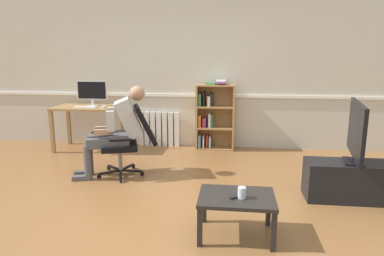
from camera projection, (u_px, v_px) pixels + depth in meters
ground_plane at (169, 206)px, 3.74m from camera, size 18.00×18.00×0.00m
back_wall at (196, 71)px, 6.04m from camera, size 12.00×0.13×2.70m
computer_desk at (88, 113)px, 5.91m from camera, size 1.11×0.68×0.76m
imac_monitor at (92, 91)px, 5.91m from camera, size 0.54×0.14×0.43m
keyboard at (86, 107)px, 5.75m from camera, size 0.37×0.12×0.02m
computer_mouse at (103, 107)px, 5.73m from camera, size 0.06×0.10×0.03m
bookshelf at (213, 116)px, 5.96m from camera, size 0.66×0.29×1.20m
radiator at (159, 129)px, 6.22m from camera, size 0.74×0.08×0.62m
office_chair at (131, 138)px, 4.65m from camera, size 0.83×0.68×0.96m
person_seated at (117, 129)px, 4.59m from camera, size 0.99×0.59×1.22m
tv_stand at (351, 181)px, 3.88m from camera, size 1.01×0.40×0.44m
tv_screen at (356, 131)px, 3.76m from camera, size 0.26×1.01×0.68m
coffee_table at (237, 201)px, 3.07m from camera, size 0.68×0.51×0.38m
drinking_glass at (242, 193)px, 3.00m from camera, size 0.07×0.07×0.10m
spare_remote at (237, 196)px, 3.03m from camera, size 0.14×0.12×0.02m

